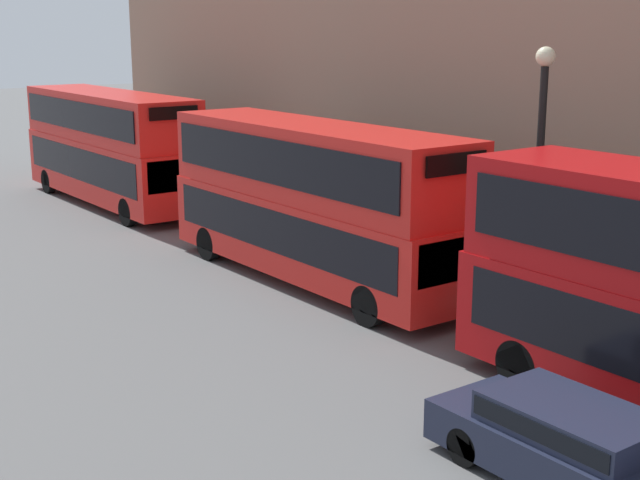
% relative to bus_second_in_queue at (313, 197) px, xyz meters
% --- Properties ---
extents(bus_second_in_queue, '(2.59, 10.75, 4.32)m').
position_rel_bus_second_in_queue_xyz_m(bus_second_in_queue, '(0.00, 0.00, 0.00)').
color(bus_second_in_queue, red).
rests_on(bus_second_in_queue, ground).
extents(bus_third_in_queue, '(2.59, 11.04, 4.37)m').
position_rel_bus_second_in_queue_xyz_m(bus_third_in_queue, '(0.00, 13.40, 0.03)').
color(bus_third_in_queue, red).
rests_on(bus_third_in_queue, ground).
extents(car_hatchback, '(1.79, 4.78, 1.33)m').
position_rel_bus_second_in_queue_xyz_m(car_hatchback, '(-3.40, -11.41, -1.67)').
color(car_hatchback, '#1E2338').
rests_on(car_hatchback, ground).
extents(street_lamp, '(0.44, 0.44, 6.41)m').
position_rel_bus_second_in_queue_xyz_m(street_lamp, '(2.19, -5.79, 1.58)').
color(street_lamp, black).
rests_on(street_lamp, ground).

